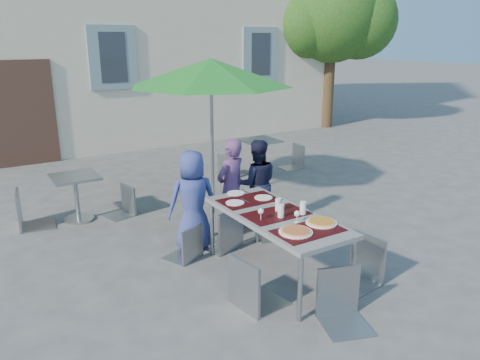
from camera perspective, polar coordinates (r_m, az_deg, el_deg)
ground at (r=5.30m, az=12.36°, el=-13.12°), size 90.00×90.00×0.00m
tree at (r=14.59m, az=11.16°, el=19.11°), size 3.60×3.00×4.70m
dining_table at (r=5.22m, az=4.40°, el=-4.74°), size 0.80×1.85×0.76m
pizza_near_left at (r=4.73m, az=6.81°, el=-6.22°), size 0.34×0.34×0.03m
pizza_near_right at (r=4.99m, az=9.88°, el=-5.07°), size 0.33×0.33×0.03m
glassware at (r=5.14m, az=5.59°, el=-3.54°), size 0.55×0.45×0.15m
place_settings at (r=5.68m, az=0.62°, el=-2.16°), size 0.65×0.54×0.01m
child_0 at (r=5.94m, az=-5.78°, el=-2.53°), size 0.69×0.51×1.30m
child_1 at (r=6.30m, az=-1.11°, el=-1.02°), size 0.57×0.46×1.36m
child_2 at (r=6.64m, az=2.03°, el=-0.45°), size 0.71×0.58×1.27m
chair_0 at (r=5.69m, az=-6.59°, el=-5.21°), size 0.49×0.49×0.84m
chair_1 at (r=5.91m, az=-1.92°, el=-2.88°), size 0.59×0.59×1.05m
chair_2 at (r=6.21m, az=4.48°, el=-2.15°), size 0.58×0.58×1.01m
chair_3 at (r=4.63m, az=1.52°, el=-8.73°), size 0.52×0.52×1.04m
chair_4 at (r=5.28m, az=14.88°, el=-6.14°), size 0.51×0.50×1.02m
chair_5 at (r=4.54m, az=12.62°, el=-10.20°), size 0.56×0.56×0.99m
patio_umbrella at (r=7.46m, az=-3.56°, el=12.85°), size 2.61×2.61×2.32m
cafe_table_0 at (r=7.30m, az=-19.36°, el=-1.30°), size 0.65×0.65×0.70m
bg_chair_l_0 at (r=7.25m, az=-24.81°, el=-0.65°), size 0.54×0.54×1.06m
bg_chair_r_0 at (r=7.32m, az=-14.19°, el=-0.48°), size 0.46×0.45×0.86m
cafe_table_1 at (r=9.23m, az=2.40°, el=3.50°), size 0.67×0.67×0.72m
bg_chair_l_1 at (r=9.09m, az=-1.44°, el=3.44°), size 0.49×0.49×0.86m
bg_chair_r_1 at (r=9.79m, az=6.72°, el=4.59°), size 0.45×0.44×0.93m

